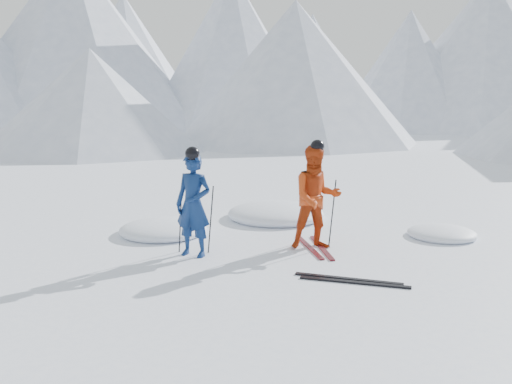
# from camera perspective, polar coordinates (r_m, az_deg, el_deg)

# --- Properties ---
(ground) EXTENTS (160.00, 160.00, 0.00)m
(ground) POSITION_cam_1_polar(r_m,az_deg,el_deg) (9.70, 9.75, -7.23)
(ground) COLOR white
(ground) RESTS_ON ground
(mountain_range) EXTENTS (106.15, 62.94, 15.53)m
(mountain_range) POSITION_cam_1_polar(r_m,az_deg,el_deg) (45.12, 18.33, 14.19)
(mountain_range) COLOR #B2BCD1
(mountain_range) RESTS_ON ground
(skier_blue) EXTENTS (0.77, 0.59, 1.88)m
(skier_blue) POSITION_cam_1_polar(r_m,az_deg,el_deg) (9.76, -6.61, -1.36)
(skier_blue) COLOR navy
(skier_blue) RESTS_ON ground
(skier_red) EXTENTS (1.14, 1.01, 1.96)m
(skier_red) POSITION_cam_1_polar(r_m,az_deg,el_deg) (10.26, 6.37, -0.58)
(skier_red) COLOR #B6360E
(skier_red) RESTS_ON ground
(pole_blue_left) EXTENTS (0.12, 0.09, 1.25)m
(pole_blue_left) POSITION_cam_1_polar(r_m,az_deg,el_deg) (10.06, -7.96, -2.89)
(pole_blue_left) COLOR black
(pole_blue_left) RESTS_ON ground
(pole_blue_right) EXTENTS (0.12, 0.07, 1.25)m
(pole_blue_right) POSITION_cam_1_polar(r_m,az_deg,el_deg) (9.99, -4.78, -2.91)
(pole_blue_right) COLOR black
(pole_blue_right) RESTS_ON ground
(pole_red_left) EXTENTS (0.13, 0.10, 1.31)m
(pole_red_left) POSITION_cam_1_polar(r_m,az_deg,el_deg) (10.59, 4.82, -2.04)
(pole_red_left) COLOR black
(pole_red_left) RESTS_ON ground
(pole_red_right) EXTENTS (0.13, 0.09, 1.31)m
(pole_red_right) POSITION_cam_1_polar(r_m,az_deg,el_deg) (10.45, 8.04, -2.26)
(pole_red_right) COLOR black
(pole_red_right) RESTS_ON ground
(ski_worn_left) EXTENTS (0.69, 1.62, 0.03)m
(ski_worn_left) POSITION_cam_1_polar(r_m,az_deg,el_deg) (10.48, 5.61, -5.77)
(ski_worn_left) COLOR black
(ski_worn_left) RESTS_ON ground
(ski_worn_right) EXTENTS (0.58, 1.65, 0.03)m
(ski_worn_right) POSITION_cam_1_polar(r_m,az_deg,el_deg) (10.46, 6.93, -5.82)
(ski_worn_right) COLOR black
(ski_worn_right) RESTS_ON ground
(ski_loose_a) EXTENTS (1.70, 0.33, 0.03)m
(ski_loose_a) POSITION_cam_1_polar(r_m,az_deg,el_deg) (8.75, 9.67, -9.00)
(ski_loose_a) COLOR black
(ski_loose_a) RESTS_ON ground
(ski_loose_b) EXTENTS (1.70, 0.27, 0.03)m
(ski_loose_b) POSITION_cam_1_polar(r_m,az_deg,el_deg) (8.61, 10.33, -9.34)
(ski_loose_b) COLOR black
(ski_loose_b) RESTS_ON ground
(snow_lumps) EXTENTS (7.38, 4.01, 0.51)m
(snow_lumps) POSITION_cam_1_polar(r_m,az_deg,el_deg) (12.31, 0.86, -3.46)
(snow_lumps) COLOR white
(snow_lumps) RESTS_ON ground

